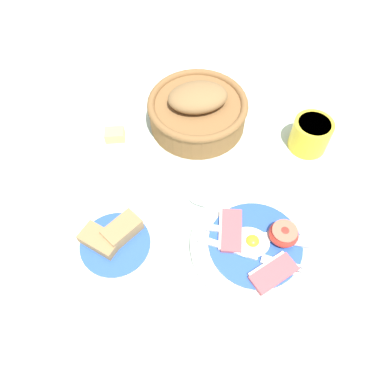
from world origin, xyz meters
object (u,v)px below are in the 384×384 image
(bread_basket, at_px, (197,110))
(butter_dish, at_px, (116,139))
(sugar_cup, at_px, (311,134))
(fork_on_cloth, at_px, (225,334))
(breakfast_plate, at_px, (257,246))
(teaspoon_by_saucer, at_px, (193,200))
(bread_plate, at_px, (115,243))

(bread_basket, distance_m, butter_dish, 0.19)
(sugar_cup, bearing_deg, fork_on_cloth, -109.88)
(breakfast_plate, relative_size, bread_basket, 1.08)
(bread_basket, distance_m, teaspoon_by_saucer, 0.21)
(bread_basket, bearing_deg, fork_on_cloth, -78.36)
(breakfast_plate, xyz_separation_m, bread_basket, (-0.14, 0.29, 0.03))
(bread_plate, bearing_deg, sugar_cup, 38.15)
(bread_basket, bearing_deg, sugar_cup, -8.86)
(bread_plate, distance_m, butter_dish, 0.25)
(breakfast_plate, relative_size, sugar_cup, 2.88)
(fork_on_cloth, bearing_deg, bread_plate, 16.14)
(bread_basket, bearing_deg, teaspoon_by_saucer, -86.02)
(sugar_cup, height_order, teaspoon_by_saucer, sugar_cup)
(butter_dish, bearing_deg, bread_basket, 23.34)
(butter_dish, bearing_deg, breakfast_plate, -35.59)
(sugar_cup, xyz_separation_m, fork_on_cloth, (-0.15, -0.41, -0.03))
(breakfast_plate, bearing_deg, bread_basket, 115.21)
(teaspoon_by_saucer, bearing_deg, bread_basket, 96.90)
(butter_dish, distance_m, fork_on_cloth, 0.45)
(bread_plate, xyz_separation_m, butter_dish, (-0.05, 0.24, -0.00))
(breakfast_plate, height_order, bread_basket, bread_basket)
(fork_on_cloth, bearing_deg, teaspoon_by_saucer, -23.56)
(breakfast_plate, distance_m, bread_plate, 0.25)
(sugar_cup, relative_size, butter_dish, 0.73)
(bread_plate, height_order, fork_on_cloth, bread_plate)
(bread_basket, height_order, butter_dish, bread_basket)
(sugar_cup, relative_size, fork_on_cloth, 0.54)
(bread_basket, bearing_deg, bread_plate, -109.87)
(breakfast_plate, height_order, sugar_cup, sugar_cup)
(sugar_cup, xyz_separation_m, bread_basket, (-0.24, 0.04, 0.01))
(bread_plate, relative_size, sugar_cup, 2.16)
(breakfast_plate, distance_m, fork_on_cloth, 0.16)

